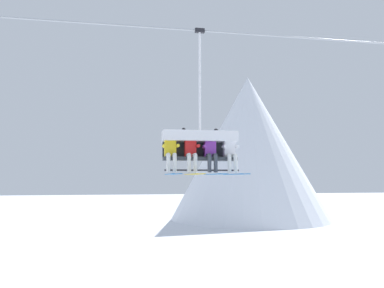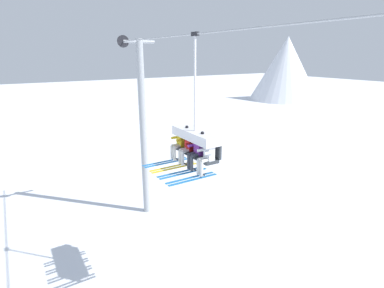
% 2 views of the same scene
% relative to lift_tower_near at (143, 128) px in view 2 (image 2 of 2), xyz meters
% --- Properties ---
extents(mountain_peak_west, '(13.28, 13.28, 11.86)m').
position_rel_lift_tower_near_xyz_m(mountain_peak_west, '(-26.44, 40.84, 1.03)').
color(mountain_peak_west, white).
rests_on(mountain_peak_west, ground_plane).
extents(lift_tower_near, '(0.36, 1.88, 9.46)m').
position_rel_lift_tower_near_xyz_m(lift_tower_near, '(0.00, 0.00, 0.00)').
color(lift_tower_near, '#9EA3A8').
rests_on(lift_tower_near, ground_plane).
extents(lift_cable, '(19.75, 0.05, 0.05)m').
position_rel_lift_tower_near_xyz_m(lift_cable, '(8.87, -0.78, 4.28)').
color(lift_cable, '#9EA3A8').
extents(chairlift_chair, '(2.14, 0.74, 4.20)m').
position_rel_lift_tower_near_xyz_m(chairlift_chair, '(6.33, -0.71, 1.05)').
color(chairlift_chair, '#33383D').
extents(skier_yellow, '(0.46, 1.70, 1.23)m').
position_rel_lift_tower_near_xyz_m(skier_yellow, '(5.47, -0.93, 0.71)').
color(skier_yellow, yellow).
extents(skier_red, '(0.48, 1.70, 1.34)m').
position_rel_lift_tower_near_xyz_m(skier_red, '(6.04, -0.93, 0.73)').
color(skier_red, red).
extents(skier_purple, '(0.48, 1.70, 1.34)m').
position_rel_lift_tower_near_xyz_m(skier_purple, '(6.62, -0.93, 0.73)').
color(skier_purple, purple).
extents(skier_white, '(0.46, 1.70, 1.23)m').
position_rel_lift_tower_near_xyz_m(skier_white, '(7.19, -0.93, 0.71)').
color(skier_white, silver).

